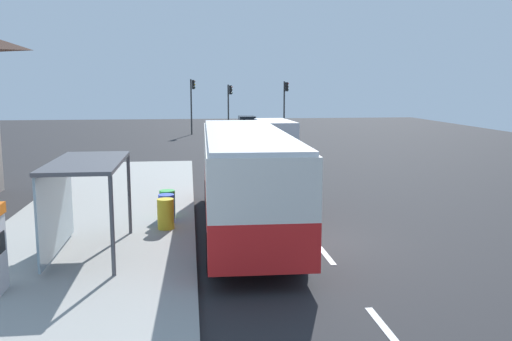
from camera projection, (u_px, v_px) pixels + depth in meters
The scene contains 20 objects.
ground_plane at pixel (253, 171), 30.14m from camera, with size 56.00×92.00×0.04m, color #262628.
sidewalk_platform at pixel (97, 229), 17.59m from camera, with size 6.20×30.00×0.18m, color #999993.
lane_stripe_seg_0 at pixel (387, 331), 10.54m from camera, with size 0.16×2.20×0.01m, color silver.
lane_stripe_seg_1 at pixel (324, 252), 15.45m from camera, with size 0.16×2.20×0.01m, color silver.
lane_stripe_seg_2 at pixel (291, 212), 20.35m from camera, with size 0.16×2.20×0.01m, color silver.
lane_stripe_seg_3 at pixel (271, 187), 25.26m from camera, with size 0.16×2.20×0.01m, color silver.
lane_stripe_seg_4 at pixel (258, 170), 30.16m from camera, with size 0.16×2.20×0.01m, color silver.
lane_stripe_seg_5 at pixel (248, 158), 35.07m from camera, with size 0.16×2.20×0.01m, color silver.
lane_stripe_seg_6 at pixel (241, 149), 39.97m from camera, with size 0.16×2.20×0.01m, color silver.
lane_stripe_seg_7 at pixel (235, 142), 44.88m from camera, with size 0.16×2.20×0.01m, color silver.
bus at pixel (245, 175), 17.37m from camera, with size 2.76×11.06×3.21m.
white_van at pixel (275, 135), 36.43m from camera, with size 2.21×5.28×2.30m.
sedan_near at pixel (247, 123), 55.26m from camera, with size 1.86×4.41×1.52m.
recycling_bin_yellow at pixel (166, 214), 17.24m from camera, with size 0.52×0.52×0.95m, color yellow.
recycling_bin_blue at pixel (167, 209), 17.93m from camera, with size 0.52×0.52×0.95m, color blue.
recycling_bin_green at pixel (167, 204), 18.62m from camera, with size 0.52×0.52×0.95m, color green.
traffic_light_near_side at pixel (285, 99), 51.42m from camera, with size 0.49×0.28×4.91m.
traffic_light_far_side at pixel (192, 98), 51.17m from camera, with size 0.49×0.28×5.11m.
traffic_light_median at pixel (229, 101), 52.42m from camera, with size 0.49×0.28×4.61m.
bus_shelter at pixel (76, 183), 14.51m from camera, with size 1.80×4.00×2.50m.
Camera 1 is at (-3.42, -15.57, 4.66)m, focal length 38.85 mm.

